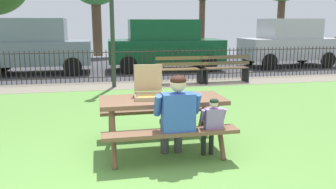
% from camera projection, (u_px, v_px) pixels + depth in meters
% --- Properties ---
extents(ground, '(28.00, 11.50, 0.02)m').
position_uv_depth(ground, '(120.00, 144.00, 5.36)').
color(ground, '#5E9241').
extents(cobblestone_walkway, '(28.00, 1.40, 0.01)m').
position_uv_depth(cobblestone_walkway, '(108.00, 86.00, 10.20)').
color(cobblestone_walkway, gray).
extents(street_asphalt, '(28.00, 7.77, 0.01)m').
position_uv_depth(street_asphalt, '(104.00, 67.00, 14.59)').
color(street_asphalt, '#38383D').
extents(picnic_table_foreground, '(1.81, 1.49, 0.79)m').
position_uv_depth(picnic_table_foreground, '(163.00, 110.00, 5.02)').
color(picnic_table_foreground, brown).
rests_on(picnic_table_foreground, ground).
extents(pizza_box_open, '(0.46, 0.51, 0.47)m').
position_uv_depth(pizza_box_open, '(149.00, 91.00, 5.03)').
color(pizza_box_open, tan).
rests_on(pizza_box_open, picnic_table_foreground).
extents(pizza_slice_on_table, '(0.25, 0.26, 0.02)m').
position_uv_depth(pizza_slice_on_table, '(178.00, 97.00, 5.00)').
color(pizza_slice_on_table, '#E2C848').
rests_on(pizza_slice_on_table, picnic_table_foreground).
extents(adult_at_table, '(0.61, 0.59, 1.19)m').
position_uv_depth(adult_at_table, '(177.00, 114.00, 4.55)').
color(adult_at_table, '#484848').
rests_on(adult_at_table, ground).
extents(child_at_table, '(0.35, 0.34, 0.87)m').
position_uv_depth(child_at_table, '(212.00, 123.00, 4.64)').
color(child_at_table, '#252525').
rests_on(child_at_table, ground).
extents(iron_fence_streetside, '(22.35, 0.03, 1.01)m').
position_uv_depth(iron_fence_streetside, '(106.00, 66.00, 10.76)').
color(iron_fence_streetside, '#2D2823').
rests_on(iron_fence_streetside, ground).
extents(park_bench_center, '(1.61, 0.51, 0.85)m').
position_uv_depth(park_bench_center, '(181.00, 70.00, 10.42)').
color(park_bench_center, brown).
rests_on(park_bench_center, ground).
extents(park_bench_right, '(1.61, 0.50, 0.85)m').
position_uv_depth(park_bench_right, '(223.00, 69.00, 10.69)').
color(park_bench_right, brown).
rests_on(park_bench_right, ground).
extents(parked_car_center, '(3.90, 1.84, 1.98)m').
position_uv_depth(parked_car_center, '(35.00, 46.00, 12.42)').
color(parked_car_center, slate).
rests_on(parked_car_center, ground).
extents(parked_car_right, '(4.46, 2.04, 1.94)m').
position_uv_depth(parked_car_right, '(165.00, 44.00, 13.37)').
color(parked_car_right, '#0F4C28').
rests_on(parked_car_right, ground).
extents(parked_car_far_right, '(3.96, 1.95, 1.98)m').
position_uv_depth(parked_car_far_right, '(289.00, 42.00, 14.42)').
color(parked_car_far_right, '#B3B3BB').
rests_on(parked_car_far_right, ground).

